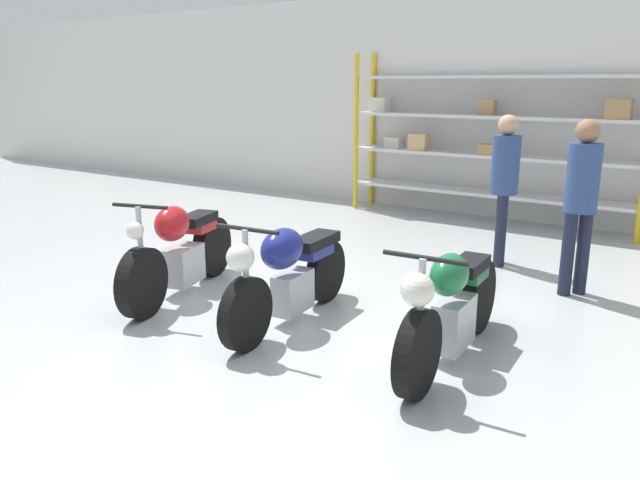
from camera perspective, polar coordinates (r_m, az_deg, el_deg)
name	(u,v)px	position (r m, az deg, el deg)	size (l,w,h in m)	color
ground_plane	(295,323)	(5.76, -2.27, -7.57)	(30.00, 30.00, 0.00)	#B2B7B7
back_wall	(508,105)	(10.37, 16.77, 11.76)	(30.00, 0.08, 3.60)	silver
shelving_rack	(487,135)	(10.09, 15.04, 9.28)	(4.56, 0.63, 2.61)	gold
motorcycle_red	(180,252)	(6.55, -12.66, -1.04)	(0.82, 2.02, 1.07)	black
motorcycle_blue	(289,272)	(5.60, -2.87, -2.97)	(0.59, 1.99, 1.03)	black
motorcycle_green	(452,307)	(4.96, 11.94, -5.99)	(0.60, 2.04, 1.01)	black
person_browsing	(582,193)	(6.77, 22.80, 4.00)	(0.45, 0.45, 1.80)	#1E2338
person_near_rack	(505,177)	(7.64, 16.52, 5.50)	(0.40, 0.40, 1.78)	#1E2338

